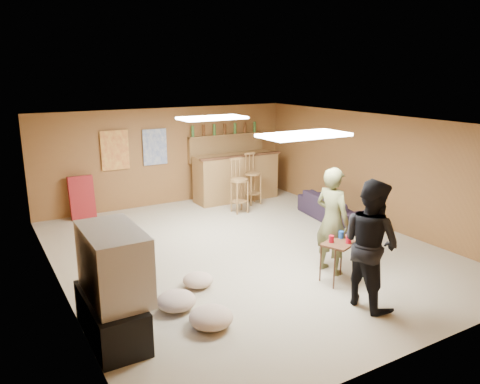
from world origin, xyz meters
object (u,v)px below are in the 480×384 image
person_olive (332,221)px  tray_table (338,262)px  sofa (333,207)px  tv_body (114,263)px  bar_counter (236,177)px  person_black (370,243)px

person_olive → tray_table: 0.64m
sofa → tray_table: tray_table is taller
tv_body → person_olive: 3.34m
tv_body → tray_table: (3.18, -0.22, -0.60)m
tv_body → sofa: tv_body is taller
bar_counter → person_black: 5.49m
tv_body → person_black: size_ratio=0.65×
bar_counter → sofa: bar_counter is taller
bar_counter → tray_table: (-0.97, -4.67, -0.25)m
sofa → person_black: bearing=153.4°
bar_counter → person_olive: size_ratio=1.22×
person_olive → person_black: bearing=155.8°
person_olive → person_black: 1.08m
person_black → tray_table: person_black is taller
tv_body → bar_counter: tv_body is taller
sofa → tray_table: size_ratio=2.88×
sofa → tray_table: 3.02m
person_black → sofa: (2.05, 3.01, -0.59)m
person_olive → tv_body: bearing=82.6°
bar_counter → person_olive: bearing=-100.7°
person_black → sofa: bearing=-35.8°
person_black → tray_table: bearing=-10.9°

